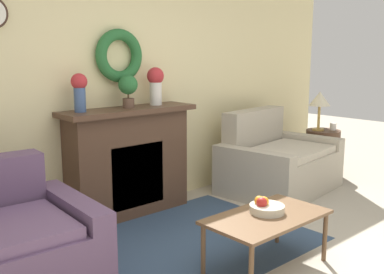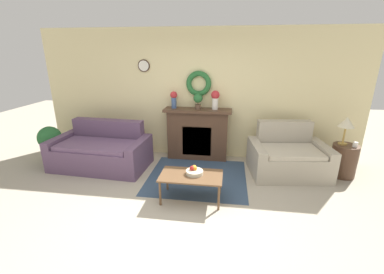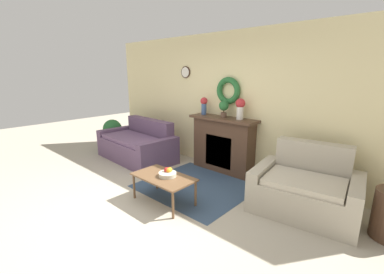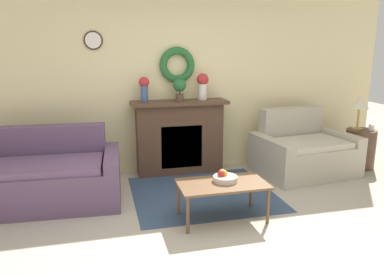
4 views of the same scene
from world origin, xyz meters
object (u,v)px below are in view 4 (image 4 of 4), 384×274
object	(u,v)px
coffee_table	(222,186)
potted_plant_on_mantel	(180,87)
fireplace	(179,137)
loveseat_right	(303,152)
side_table_by_loveseat	(360,149)
mug	(372,127)
vase_on_mantel_right	(203,84)
fruit_bowl	(224,177)
table_lamp	(360,104)
couch_left	(42,177)
vase_on_mantel_left	(144,87)

from	to	relation	value
coffee_table	potted_plant_on_mantel	size ratio (longest dim) A/B	2.98
fireplace	loveseat_right	size ratio (longest dim) A/B	0.94
side_table_by_loveseat	mug	xyz separation A→B (m)	(0.10, -0.08, 0.35)
fireplace	vase_on_mantel_right	distance (m)	0.84
vase_on_mantel_right	fruit_bowl	bearing A→B (deg)	-97.14
loveseat_right	coffee_table	distance (m)	2.06
loveseat_right	table_lamp	world-z (taller)	table_lamp
loveseat_right	couch_left	bearing A→B (deg)	176.13
fireplace	couch_left	bearing A→B (deg)	-159.10
side_table_by_loveseat	vase_on_mantel_right	xyz separation A→B (m)	(-2.44, 0.47, 1.02)
fireplace	potted_plant_on_mantel	size ratio (longest dim) A/B	4.35
coffee_table	mug	world-z (taller)	mug
fireplace	loveseat_right	distance (m)	1.86
loveseat_right	coffee_table	bearing A→B (deg)	-151.90
fireplace	vase_on_mantel_left	world-z (taller)	vase_on_mantel_left
mug	vase_on_mantel_right	size ratio (longest dim) A/B	0.24
vase_on_mantel_right	potted_plant_on_mantel	bearing A→B (deg)	-176.74
loveseat_right	vase_on_mantel_right	xyz separation A→B (m)	(-1.43, 0.49, 0.99)
vase_on_mantel_left	potted_plant_on_mantel	bearing A→B (deg)	-2.25
couch_left	fireplace	bearing A→B (deg)	24.09
couch_left	vase_on_mantel_right	distance (m)	2.53
couch_left	vase_on_mantel_left	bearing A→B (deg)	31.05
table_lamp	potted_plant_on_mantel	xyz separation A→B (m)	(-2.74, 0.40, 0.28)
table_lamp	vase_on_mantel_right	distance (m)	2.44
mug	vase_on_mantel_left	distance (m)	3.51
loveseat_right	coffee_table	xyz separation A→B (m)	(-1.68, -1.20, 0.06)
couch_left	coffee_table	bearing A→B (deg)	-23.09
coffee_table	vase_on_mantel_left	bearing A→B (deg)	109.99
fireplace	potted_plant_on_mantel	bearing A→B (deg)	-74.89
coffee_table	potted_plant_on_mantel	bearing A→B (deg)	93.58
couch_left	table_lamp	world-z (taller)	table_lamp
couch_left	mug	size ratio (longest dim) A/B	20.40
loveseat_right	coffee_table	size ratio (longest dim) A/B	1.56
vase_on_mantel_left	potted_plant_on_mantel	size ratio (longest dim) A/B	1.09
table_lamp	vase_on_mantel_right	size ratio (longest dim) A/B	1.33
table_lamp	mug	world-z (taller)	table_lamp
couch_left	vase_on_mantel_left	size ratio (longest dim) A/B	5.41
side_table_by_loveseat	table_lamp	xyz separation A→B (m)	(-0.06, 0.05, 0.71)
loveseat_right	potted_plant_on_mantel	bearing A→B (deg)	157.80
side_table_by_loveseat	vase_on_mantel_left	distance (m)	3.48
fireplace	table_lamp	xyz separation A→B (m)	(2.74, -0.42, 0.46)
fireplace	fruit_bowl	distance (m)	1.64
fireplace	vase_on_mantel_left	xyz separation A→B (m)	(-0.51, 0.01, 0.75)
vase_on_mantel_left	vase_on_mantel_right	distance (m)	0.86
fireplace	loveseat_right	bearing A→B (deg)	-15.20
fireplace	potted_plant_on_mantel	world-z (taller)	potted_plant_on_mantel
fireplace	fruit_bowl	world-z (taller)	fireplace
loveseat_right	fruit_bowl	world-z (taller)	loveseat_right
potted_plant_on_mantel	fruit_bowl	bearing A→B (deg)	-84.86
mug	vase_on_mantel_left	bearing A→B (deg)	170.89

